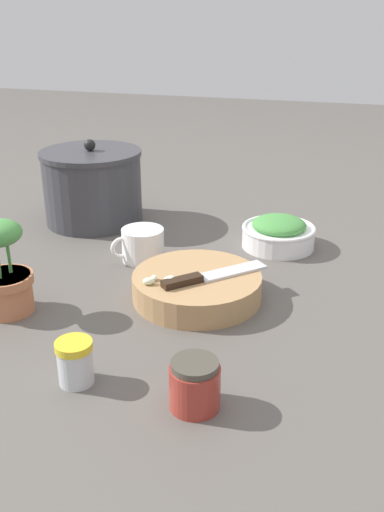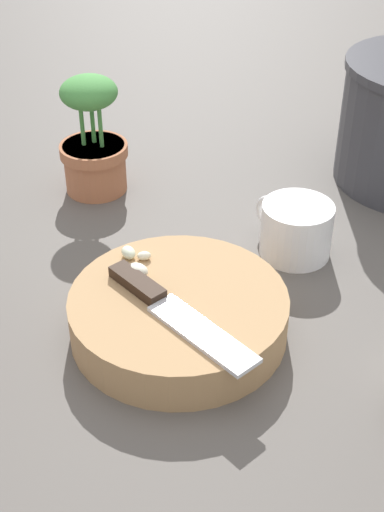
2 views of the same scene
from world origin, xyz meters
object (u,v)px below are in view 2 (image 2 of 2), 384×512
at_px(cutting_board, 178,314).
at_px(potted_herb, 93,144).
at_px(chef_knife, 169,308).
at_px(coffee_mug, 295,229).
at_px(garlic_cloves, 136,262).

xyz_separation_m(cutting_board, potted_herb, (-0.14, 0.31, 0.05)).
bearing_deg(potted_herb, cutting_board, -65.05).
distance_m(cutting_board, chef_knife, 0.04).
bearing_deg(coffee_mug, cutting_board, -130.20).
bearing_deg(cutting_board, garlic_cloves, 134.97).
height_order(coffee_mug, potted_herb, potted_herb).
distance_m(cutting_board, potted_herb, 0.34).
bearing_deg(coffee_mug, chef_knife, -127.64).
bearing_deg(garlic_cloves, chef_knife, -59.29).
bearing_deg(cutting_board, coffee_mug, 49.80).
height_order(cutting_board, coffee_mug, coffee_mug).
bearing_deg(cutting_board, potted_herb, 114.95).
height_order(cutting_board, garlic_cloves, garlic_cloves).
bearing_deg(garlic_cloves, cutting_board, -45.03).
height_order(garlic_cloves, coffee_mug, coffee_mug).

